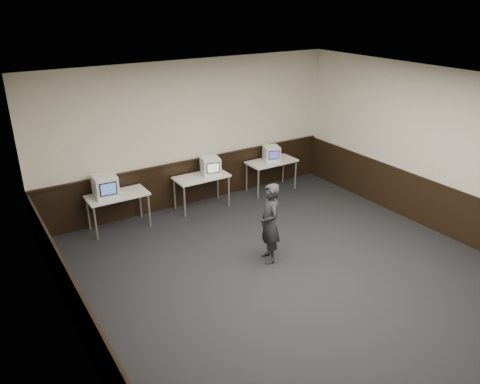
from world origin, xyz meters
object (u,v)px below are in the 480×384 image
(desk_right, at_px, (272,164))
(desk_center, at_px, (201,179))
(emac_center, at_px, (211,166))
(person, at_px, (270,223))
(desk_left, at_px, (117,198))
(emac_right, at_px, (272,153))
(emac_left, at_px, (105,186))

(desk_right, bearing_deg, desk_center, 180.00)
(desk_right, bearing_deg, emac_center, 179.97)
(desk_center, relative_size, person, 0.82)
(desk_left, relative_size, emac_right, 2.57)
(desk_center, bearing_deg, desk_right, 0.00)
(desk_right, bearing_deg, emac_right, 70.37)
(emac_center, xyz_separation_m, emac_right, (1.67, 0.02, -0.02))
(desk_left, distance_m, emac_left, 0.36)
(desk_left, height_order, emac_right, emac_right)
(emac_center, distance_m, emac_right, 1.67)
(emac_left, xyz_separation_m, person, (2.06, -2.65, -0.24))
(emac_left, height_order, emac_right, emac_left)
(emac_center, bearing_deg, person, -83.59)
(desk_center, xyz_separation_m, desk_right, (1.90, 0.00, 0.00))
(desk_center, bearing_deg, emac_right, 0.63)
(desk_left, relative_size, person, 0.82)
(emac_left, bearing_deg, emac_center, 2.57)
(desk_left, distance_m, emac_center, 2.15)
(desk_center, relative_size, emac_center, 2.49)
(emac_right, xyz_separation_m, person, (-1.96, -2.66, -0.19))
(desk_center, height_order, emac_left, emac_left)
(desk_right, bearing_deg, desk_left, 180.00)
(emac_center, xyz_separation_m, person, (-0.28, -2.64, -0.21))
(emac_right, relative_size, person, 0.32)
(desk_right, bearing_deg, person, -126.48)
(desk_center, bearing_deg, desk_left, 180.00)
(desk_center, relative_size, emac_left, 2.41)
(emac_left, bearing_deg, desk_center, 2.51)
(desk_left, bearing_deg, emac_center, 0.02)
(desk_left, height_order, emac_center, emac_center)
(desk_center, xyz_separation_m, emac_left, (-2.11, 0.01, 0.29))
(desk_left, distance_m, emac_right, 3.82)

